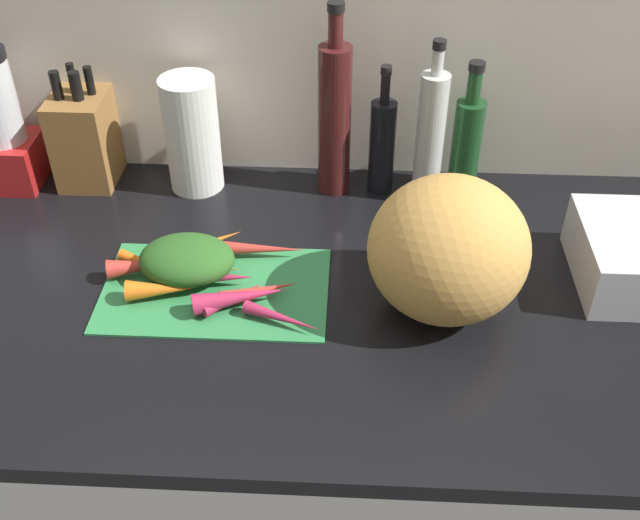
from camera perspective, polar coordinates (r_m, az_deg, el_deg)
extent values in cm
cube|color=black|center=(131.21, -3.99, -2.11)|extent=(170.00, 80.00, 3.00)
cube|color=beige|center=(147.97, -2.91, 17.21)|extent=(170.00, 3.00, 60.00)
cube|color=#338C4C|center=(129.00, -7.88, -2.17)|extent=(38.01, 23.58, 0.80)
cone|color=orange|center=(134.02, -12.92, -0.27)|extent=(10.84, 6.40, 2.20)
cone|color=#B2264C|center=(124.66, -6.54, -2.80)|extent=(10.10, 8.95, 2.30)
cone|color=orange|center=(136.63, -8.52, 1.24)|extent=(12.73, 9.64, 2.21)
cone|color=red|center=(133.78, -4.82, 0.85)|extent=(17.34, 3.14, 2.95)
cone|color=red|center=(132.95, -13.38, -0.39)|extent=(11.34, 5.69, 3.38)
cone|color=#B2264C|center=(123.60, -5.99, -2.78)|extent=(15.99, 8.07, 3.60)
cone|color=#B2264C|center=(120.43, -2.91, -4.37)|extent=(13.00, 6.84, 2.21)
cone|color=red|center=(125.37, -4.61, -2.32)|extent=(13.13, 6.76, 2.44)
cone|color=orange|center=(127.08, -11.94, -2.19)|extent=(11.36, 4.78, 3.57)
cone|color=orange|center=(132.30, -8.94, -0.17)|extent=(14.60, 6.12, 2.48)
cone|color=#B2264C|center=(128.18, -8.06, -1.29)|extent=(13.71, 4.05, 3.35)
ellipsoid|color=#2D6023|center=(129.64, -9.99, 0.00)|extent=(16.23, 12.49, 6.87)
ellipsoid|color=gold|center=(119.25, 9.61, 0.76)|extent=(25.24, 24.45, 23.57)
cube|color=olive|center=(159.12, -17.18, 8.81)|extent=(10.66, 14.26, 18.37)
cylinder|color=black|center=(153.34, -19.23, 12.30)|extent=(1.95, 1.95, 5.50)
cylinder|color=black|center=(155.71, -18.16, 12.93)|extent=(1.53, 1.53, 5.50)
cylinder|color=black|center=(151.98, -17.89, 12.35)|extent=(2.19, 2.19, 5.50)
cylinder|color=black|center=(153.42, -16.95, 12.79)|extent=(1.62, 1.62, 5.50)
cube|color=red|center=(165.00, -22.25, 6.93)|extent=(12.12, 12.12, 9.66)
cylinder|color=white|center=(150.41, -9.59, 9.28)|extent=(10.60, 10.60, 23.02)
cylinder|color=#471919|center=(145.77, 1.10, 10.35)|extent=(6.29, 6.29, 29.75)
cylinder|color=#471919|center=(138.13, 1.19, 16.96)|extent=(2.71, 2.71, 6.38)
cylinder|color=black|center=(136.71, 1.21, 18.52)|extent=(3.12, 3.12, 1.60)
cylinder|color=black|center=(148.70, 4.68, 8.44)|extent=(5.04, 5.04, 18.91)
cylinder|color=black|center=(142.93, 4.93, 12.71)|extent=(1.83, 1.83, 5.70)
cylinder|color=black|center=(141.38, 5.01, 14.04)|extent=(2.10, 2.10, 1.60)
cylinder|color=silver|center=(145.10, 8.25, 8.95)|extent=(5.37, 5.37, 26.01)
cylinder|color=silver|center=(138.22, 8.85, 14.50)|extent=(2.10, 2.10, 4.81)
cylinder|color=black|center=(136.96, 8.98, 15.72)|extent=(2.41, 2.41, 1.60)
cylinder|color=#19421E|center=(151.06, 10.92, 8.35)|extent=(5.72, 5.72, 18.88)
cylinder|color=#19421E|center=(145.25, 11.52, 12.64)|extent=(2.65, 2.65, 6.37)
cylinder|color=black|center=(143.59, 11.73, 14.07)|extent=(3.05, 3.05, 1.60)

